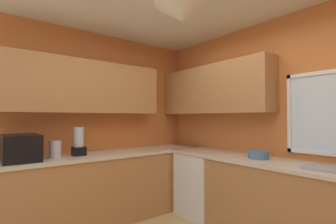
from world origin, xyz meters
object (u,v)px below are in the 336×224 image
at_px(dishwasher, 203,184).
at_px(blender_appliance, 79,143).
at_px(bowl, 258,155).
at_px(microwave, 21,148).
at_px(kettle, 55,149).

bearing_deg(dishwasher, blender_appliance, -113.08).
distance_m(bowl, blender_appliance, 2.19).
height_order(microwave, kettle, microwave).
bearing_deg(kettle, dishwasher, 70.73).
bearing_deg(dishwasher, microwave, -106.85).
distance_m(dishwasher, bowl, 1.01).
height_order(microwave, bowl, microwave).
bearing_deg(kettle, bowl, 51.13).
xyz_separation_m(dishwasher, blender_appliance, (-0.66, -1.55, 0.64)).
relative_size(dishwasher, bowl, 3.72).
distance_m(dishwasher, microwave, 2.36).
bearing_deg(blender_appliance, microwave, -90.00).
bearing_deg(blender_appliance, dishwasher, 66.92).
xyz_separation_m(microwave, bowl, (1.52, 2.21, -0.10)).
xyz_separation_m(dishwasher, microwave, (-0.66, -2.18, 0.62)).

